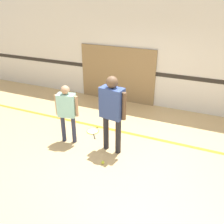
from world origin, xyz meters
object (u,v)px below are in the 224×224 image
Objects in this scene: racket_spare_on_floor at (93,131)px; person_student_left at (67,108)px; person_instructor at (112,107)px; tennis_ball_near_instructor at (103,162)px; tennis_ball_by_spare_racket at (97,126)px.

person_student_left is at bearing -62.32° from racket_spare_on_floor.
person_instructor is at bearing -9.17° from person_student_left.
tennis_ball_near_instructor is 1.54m from tennis_ball_by_spare_racket.
racket_spare_on_floor is at bearing 126.28° from tennis_ball_near_instructor.
person_student_left is 21.44× the size of tennis_ball_near_instructor.
tennis_ball_near_instructor is at bearing -78.62° from person_instructor.
racket_spare_on_floor is 0.24m from tennis_ball_by_spare_racket.
tennis_ball_by_spare_racket is (-0.76, 0.79, -1.05)m from person_instructor.
person_instructor is 26.49× the size of tennis_ball_by_spare_racket.
tennis_ball_near_instructor is at bearing -35.59° from person_student_left.
person_instructor is 1.18m from tennis_ball_near_instructor.
tennis_ball_near_instructor is (0.02, -0.53, -1.05)m from person_instructor.
person_instructor is 1.43m from racket_spare_on_floor.
person_instructor reaches higher than person_student_left.
person_student_left is 2.62× the size of racket_spare_on_floor.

